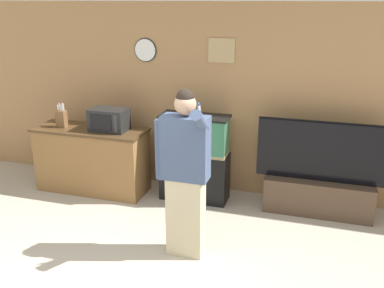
# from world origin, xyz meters

# --- Properties ---
(wall_back_paneled) EXTENTS (10.00, 0.08, 2.60)m
(wall_back_paneled) POSITION_xyz_m (-0.00, 2.91, 1.30)
(wall_back_paneled) COLOR #A87A4C
(wall_back_paneled) RESTS_ON ground_plane
(counter_island) EXTENTS (1.59, 0.59, 0.92)m
(counter_island) POSITION_xyz_m (-1.38, 2.32, 0.46)
(counter_island) COLOR brown
(counter_island) RESTS_ON ground_plane
(microwave) EXTENTS (0.50, 0.33, 0.30)m
(microwave) POSITION_xyz_m (-1.08, 2.33, 1.07)
(microwave) COLOR black
(microwave) RESTS_ON counter_island
(knife_block) EXTENTS (0.13, 0.10, 0.34)m
(knife_block) POSITION_xyz_m (-1.79, 2.28, 1.04)
(knife_block) COLOR brown
(knife_block) RESTS_ON counter_island
(aquarium_on_stand) EXTENTS (0.91, 0.38, 1.19)m
(aquarium_on_stand) POSITION_xyz_m (0.09, 2.47, 0.59)
(aquarium_on_stand) COLOR black
(aquarium_on_stand) RESTS_ON ground_plane
(tv_on_stand) EXTENTS (1.61, 0.40, 1.22)m
(tv_on_stand) POSITION_xyz_m (1.73, 2.53, 0.36)
(tv_on_stand) COLOR #4C3828
(tv_on_stand) RESTS_ON ground_plane
(person_standing) EXTENTS (0.57, 0.43, 1.81)m
(person_standing) POSITION_xyz_m (0.38, 1.15, 0.94)
(person_standing) COLOR #BCAD89
(person_standing) RESTS_ON ground_plane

